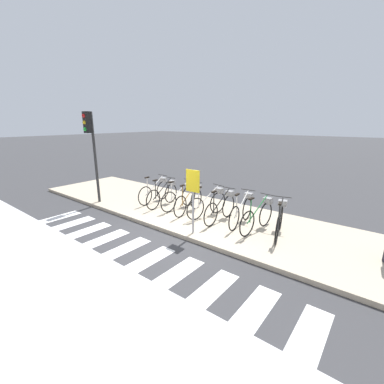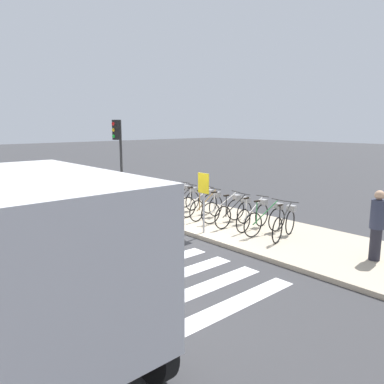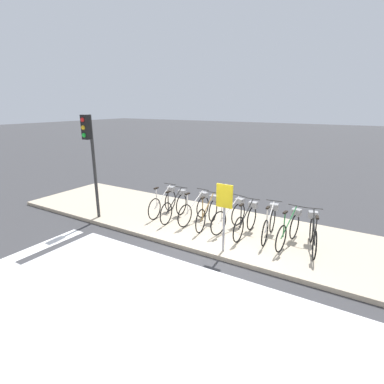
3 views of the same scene
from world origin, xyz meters
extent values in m
plane|color=#38383A|center=(0.00, 0.00, 0.00)|extent=(120.00, 120.00, 0.00)
cube|color=#B7A88E|center=(0.00, 1.76, 0.06)|extent=(15.80, 3.51, 0.12)
torus|color=black|center=(-2.43, 1.15, 0.49)|extent=(0.09, 0.73, 0.73)
torus|color=black|center=(-2.50, 2.16, 0.49)|extent=(0.09, 0.73, 0.73)
cylinder|color=silver|center=(-2.46, 1.65, 0.78)|extent=(0.10, 1.03, 0.62)
cylinder|color=silver|center=(-2.44, 1.29, 0.82)|extent=(0.03, 0.03, 0.66)
cube|color=black|center=(-2.44, 1.29, 1.17)|extent=(0.08, 0.20, 0.04)
cylinder|color=#262626|center=(-2.50, 2.16, 1.11)|extent=(0.46, 0.06, 0.02)
cube|color=gray|center=(-2.50, 2.21, 0.91)|extent=(0.25, 0.22, 0.18)
torus|color=black|center=(-1.84, 0.99, 0.49)|extent=(0.10, 0.73, 0.73)
torus|color=black|center=(-1.92, 2.00, 0.49)|extent=(0.10, 0.73, 0.73)
cylinder|color=black|center=(-1.88, 1.50, 0.78)|extent=(0.12, 1.03, 0.62)
cylinder|color=black|center=(-1.85, 1.13, 0.82)|extent=(0.03, 0.03, 0.66)
cube|color=black|center=(-1.85, 1.13, 1.17)|extent=(0.09, 0.21, 0.04)
cylinder|color=#262626|center=(-1.92, 2.00, 1.11)|extent=(0.46, 0.06, 0.02)
cube|color=gray|center=(-1.92, 2.05, 0.91)|extent=(0.26, 0.22, 0.18)
torus|color=black|center=(-1.23, 1.15, 0.49)|extent=(0.09, 0.73, 0.73)
torus|color=black|center=(-1.16, 2.15, 0.49)|extent=(0.09, 0.73, 0.73)
cylinder|color=silver|center=(-1.19, 1.65, 0.78)|extent=(0.11, 1.03, 0.62)
cylinder|color=silver|center=(-1.22, 1.29, 0.82)|extent=(0.03, 0.03, 0.66)
cube|color=black|center=(-1.22, 1.29, 1.17)|extent=(0.08, 0.20, 0.04)
cylinder|color=#262626|center=(-1.16, 2.15, 1.11)|extent=(0.46, 0.06, 0.02)
cube|color=gray|center=(-1.15, 2.20, 0.91)|extent=(0.25, 0.22, 0.18)
torus|color=black|center=(-0.59, 1.02, 0.49)|extent=(0.11, 0.73, 0.73)
torus|color=black|center=(-0.70, 2.02, 0.49)|extent=(0.11, 0.73, 0.73)
cylinder|color=olive|center=(-0.64, 1.52, 0.78)|extent=(0.14, 1.03, 0.62)
cylinder|color=olive|center=(-0.60, 1.15, 0.82)|extent=(0.04, 0.04, 0.66)
cube|color=black|center=(-0.60, 1.15, 1.17)|extent=(0.09, 0.21, 0.04)
cylinder|color=#262626|center=(-0.70, 2.02, 1.11)|extent=(0.46, 0.07, 0.02)
cube|color=gray|center=(-0.70, 2.07, 0.91)|extent=(0.26, 0.22, 0.18)
torus|color=black|center=(-0.06, 1.14, 0.49)|extent=(0.18, 0.73, 0.73)
torus|color=black|center=(0.14, 2.13, 0.49)|extent=(0.18, 0.73, 0.73)
cylinder|color=silver|center=(0.04, 1.64, 0.78)|extent=(0.24, 1.01, 0.62)
cylinder|color=silver|center=(-0.03, 1.28, 0.82)|extent=(0.04, 0.04, 0.66)
cube|color=black|center=(-0.03, 1.28, 1.17)|extent=(0.11, 0.21, 0.04)
cylinder|color=#262626|center=(0.14, 2.13, 1.11)|extent=(0.46, 0.12, 0.02)
cube|color=gray|center=(0.15, 2.18, 0.91)|extent=(0.28, 0.24, 0.18)
torus|color=black|center=(0.62, 1.01, 0.49)|extent=(0.04, 0.73, 0.73)
torus|color=black|center=(0.62, 2.02, 0.49)|extent=(0.04, 0.73, 0.73)
cylinder|color=black|center=(0.62, 1.52, 0.78)|extent=(0.04, 1.03, 0.62)
cylinder|color=black|center=(0.62, 1.15, 0.82)|extent=(0.03, 0.03, 0.66)
cube|color=black|center=(0.62, 1.15, 1.17)|extent=(0.07, 0.20, 0.04)
cylinder|color=#262626|center=(0.62, 2.02, 1.11)|extent=(0.46, 0.03, 0.02)
cube|color=gray|center=(0.62, 2.07, 0.91)|extent=(0.24, 0.20, 0.18)
torus|color=black|center=(1.32, 1.16, 0.49)|extent=(0.10, 0.73, 0.73)
torus|color=black|center=(1.22, 2.17, 0.49)|extent=(0.10, 0.73, 0.73)
cylinder|color=silver|center=(1.27, 1.66, 0.78)|extent=(0.13, 1.03, 0.62)
cylinder|color=silver|center=(1.30, 1.30, 0.82)|extent=(0.03, 0.03, 0.66)
cube|color=black|center=(1.30, 1.30, 1.17)|extent=(0.09, 0.21, 0.04)
cylinder|color=#262626|center=(1.22, 2.17, 1.11)|extent=(0.46, 0.07, 0.02)
cube|color=gray|center=(1.22, 2.22, 0.91)|extent=(0.26, 0.22, 0.18)
torus|color=black|center=(1.79, 1.04, 0.49)|extent=(0.11, 0.73, 0.73)
torus|color=black|center=(1.89, 2.04, 0.49)|extent=(0.11, 0.73, 0.73)
cylinder|color=#267238|center=(1.84, 1.54, 0.78)|extent=(0.14, 1.03, 0.62)
cylinder|color=#267238|center=(1.80, 1.18, 0.82)|extent=(0.04, 0.04, 0.66)
cube|color=black|center=(1.80, 1.18, 1.17)|extent=(0.09, 0.21, 0.04)
cylinder|color=#262626|center=(1.89, 2.04, 1.11)|extent=(0.46, 0.07, 0.02)
cube|color=gray|center=(1.89, 2.09, 0.91)|extent=(0.26, 0.22, 0.18)
torus|color=black|center=(2.59, 1.09, 0.49)|extent=(0.22, 0.72, 0.73)
torus|color=black|center=(2.35, 2.07, 0.49)|extent=(0.22, 0.72, 0.73)
cylinder|color=black|center=(2.47, 1.58, 0.78)|extent=(0.28, 1.00, 0.62)
cylinder|color=black|center=(2.56, 1.23, 0.82)|extent=(0.04, 0.04, 0.66)
cube|color=black|center=(2.56, 1.23, 1.17)|extent=(0.12, 0.21, 0.04)
cylinder|color=#262626|center=(2.35, 2.07, 1.11)|extent=(0.45, 0.14, 0.02)
cube|color=gray|center=(2.33, 2.12, 0.91)|extent=(0.28, 0.25, 0.18)
cylinder|color=#2D2D2D|center=(-4.22, 0.35, 1.82)|extent=(0.10, 0.10, 3.39)
cube|color=black|center=(-4.22, 0.17, 3.14)|extent=(0.24, 0.20, 0.75)
sphere|color=red|center=(-4.22, 0.07, 3.36)|extent=(0.14, 0.14, 0.14)
sphere|color=gold|center=(-4.22, 0.07, 3.13)|extent=(0.14, 0.14, 0.14)
sphere|color=green|center=(-4.22, 0.07, 2.90)|extent=(0.14, 0.14, 0.14)
cylinder|color=#99999E|center=(0.50, 0.30, 1.03)|extent=(0.06, 0.06, 1.81)
cube|color=yellow|center=(0.50, 0.28, 1.63)|extent=(0.44, 0.03, 0.60)
camera|label=1|loc=(4.61, -4.99, 3.16)|focal=24.00mm
camera|label=2|loc=(8.42, -7.22, 3.35)|focal=35.00mm
camera|label=3|loc=(3.49, -6.19, 3.81)|focal=28.00mm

